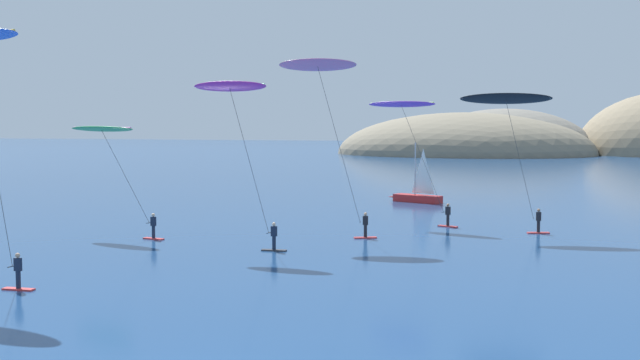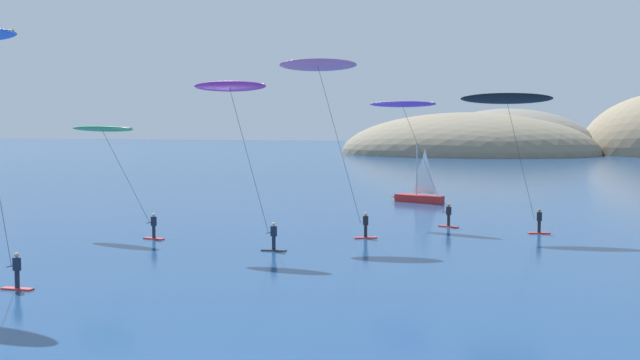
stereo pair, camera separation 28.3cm
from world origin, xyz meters
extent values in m
ellipsoid|color=slate|center=(-2.34, 184.30, 0.00)|extent=(43.85, 53.07, 22.02)
ellipsoid|color=#7A705B|center=(-11.10, 173.12, 0.00)|extent=(61.15, 46.91, 19.98)
cube|color=#B22323|center=(-2.70, 55.57, 0.35)|extent=(4.95, 3.26, 0.70)
cone|color=#B22323|center=(-4.89, 56.56, 0.35)|extent=(2.24, 1.50, 0.67)
cylinder|color=#B2B2B7|center=(-2.97, 55.69, 3.20)|extent=(0.12, 0.12, 5.00)
pyramid|color=white|center=(-2.15, 55.32, 3.03)|extent=(1.67, 0.82, 4.25)
cylinder|color=#A5A5AD|center=(-2.15, 55.32, 0.95)|extent=(1.67, 0.82, 0.08)
cube|color=red|center=(2.40, 38.29, 0.04)|extent=(1.54, 0.95, 0.08)
cylinder|color=black|center=(2.40, 38.29, 0.48)|extent=(0.22, 0.22, 0.80)
cube|color=black|center=(2.40, 38.29, 1.18)|extent=(0.39, 0.30, 0.60)
sphere|color=#9E7051|center=(2.40, 38.29, 1.60)|extent=(0.22, 0.22, 0.22)
cylinder|color=black|center=(2.07, 38.40, 1.06)|extent=(0.22, 0.53, 0.04)
ellipsoid|color=purple|center=(-1.35, 39.62, 8.99)|extent=(5.78, 3.03, 0.59)
cylinder|color=#7ACC42|center=(-1.35, 39.62, 9.04)|extent=(5.17, 1.97, 0.16)
cylinder|color=#333338|center=(0.36, 39.01, 4.97)|extent=(3.45, 1.25, 7.84)
cube|color=red|center=(-13.53, 10.58, 0.04)|extent=(1.52, 0.47, 0.08)
cylinder|color=#192338|center=(-13.53, 10.58, 0.48)|extent=(0.22, 0.22, 0.80)
cube|color=#192338|center=(-13.53, 10.58, 1.18)|extent=(0.37, 0.26, 0.60)
sphere|color=tan|center=(-13.53, 10.58, 1.60)|extent=(0.22, 0.22, 0.22)
cylinder|color=black|center=(-13.87, 10.65, 1.06)|extent=(0.14, 0.55, 0.04)
cube|color=red|center=(-2.07, 30.97, 0.04)|extent=(1.53, 0.97, 0.08)
cylinder|color=black|center=(-2.07, 30.97, 0.48)|extent=(0.22, 0.22, 0.80)
cube|color=black|center=(-2.07, 30.97, 1.18)|extent=(0.36, 0.24, 0.60)
sphere|color=tan|center=(-2.07, 30.97, 1.60)|extent=(0.22, 0.22, 0.22)
cylinder|color=black|center=(-2.42, 30.93, 1.06)|extent=(0.10, 0.55, 0.04)
ellipsoid|color=pink|center=(-5.24, 30.59, 11.39)|extent=(5.32, 2.21, 0.90)
cylinder|color=#14895B|center=(-5.24, 30.59, 11.44)|extent=(4.89, 0.74, 0.16)
cylinder|color=#333338|center=(-3.83, 30.76, 6.18)|extent=(2.85, 0.36, 10.24)
cube|color=red|center=(-15.25, 26.61, 0.04)|extent=(1.55, 0.70, 0.08)
cylinder|color=#192338|center=(-15.25, 26.61, 0.48)|extent=(0.22, 0.22, 0.80)
cube|color=#192338|center=(-15.25, 26.61, 1.18)|extent=(0.38, 0.28, 0.60)
sphere|color=beige|center=(-15.25, 26.61, 1.60)|extent=(0.22, 0.22, 0.22)
cylinder|color=black|center=(-15.59, 26.70, 1.06)|extent=(0.18, 0.54, 0.04)
ellipsoid|color=green|center=(-19.67, 27.78, 7.18)|extent=(5.79, 2.67, 0.53)
cylinder|color=#D660B7|center=(-19.67, 27.78, 7.23)|extent=(5.23, 1.53, 0.16)
cylinder|color=#333338|center=(-17.63, 27.24, 4.07)|extent=(4.10, 1.11, 6.04)
cube|color=red|center=(8.83, 36.58, 0.04)|extent=(1.55, 0.81, 0.08)
cylinder|color=black|center=(8.83, 36.58, 0.48)|extent=(0.22, 0.22, 0.80)
cube|color=black|center=(8.83, 36.58, 1.18)|extent=(0.36, 0.23, 0.60)
sphere|color=#9E7051|center=(8.83, 36.58, 1.60)|extent=(0.22, 0.22, 0.22)
cylinder|color=black|center=(8.48, 36.55, 1.06)|extent=(0.09, 0.55, 0.04)
ellipsoid|color=black|center=(6.51, 36.35, 9.25)|extent=(6.33, 1.98, 0.89)
cylinder|color=white|center=(6.51, 36.35, 9.30)|extent=(5.90, 0.75, 0.16)
cylinder|color=#333338|center=(7.50, 36.45, 5.11)|extent=(2.00, 0.22, 8.10)
cube|color=#2D2D33|center=(-6.09, 24.35, 0.04)|extent=(1.52, 0.47, 0.08)
cylinder|color=#192338|center=(-6.09, 24.35, 0.48)|extent=(0.22, 0.22, 0.80)
cube|color=#192338|center=(-6.09, 24.35, 1.18)|extent=(0.36, 0.23, 0.60)
sphere|color=beige|center=(-6.09, 24.35, 1.60)|extent=(0.22, 0.22, 0.22)
cylinder|color=black|center=(-6.44, 24.39, 1.06)|extent=(0.10, 0.55, 0.04)
ellipsoid|color=#D62D9E|center=(-8.98, 24.64, 9.78)|extent=(4.96, 1.63, 0.74)
cylinder|color=#28D160|center=(-8.98, 24.64, 9.83)|extent=(4.62, 0.63, 0.16)
cylinder|color=#333338|center=(-7.71, 24.51, 5.37)|extent=(2.56, 0.28, 8.63)
camera|label=1|loc=(9.84, -20.12, 7.64)|focal=45.00mm
camera|label=2|loc=(10.11, -20.04, 7.64)|focal=45.00mm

